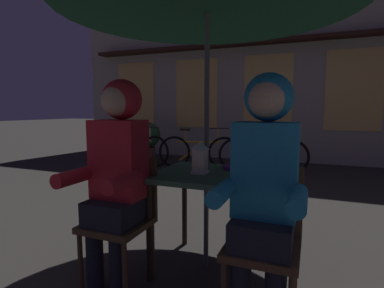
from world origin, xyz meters
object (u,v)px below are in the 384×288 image
cafe_table (206,186)px  person_right_hooded (265,175)px  person_left_hooded (117,163)px  bicycle_third (263,155)px  chair_left (123,213)px  book (237,168)px  bicycle_nearest (135,149)px  bicycle_second (199,152)px  potted_plant (147,138)px  lantern (200,157)px  chair_right (264,234)px

cafe_table → person_right_hooded: size_ratio=0.53×
cafe_table → person_left_hooded: person_left_hooded is taller
bicycle_third → cafe_table: bearing=-87.9°
chair_left → book: (0.66, 0.57, 0.26)m
person_right_hooded → book: (-0.30, 0.62, -0.09)m
bicycle_nearest → bicycle_second: 1.43m
bicycle_second → bicycle_third: same height
person_left_hooded → person_right_hooded: bearing=0.0°
bicycle_third → potted_plant: (-2.67, 0.32, 0.20)m
bicycle_third → person_left_hooded: bearing=-94.9°
cafe_table → potted_plant: 4.85m
bicycle_second → bicycle_third: bearing=0.5°
person_left_hooded → bicycle_third: 4.10m
book → lantern: bearing=-153.9°
chair_left → book: bearing=40.6°
chair_left → bicycle_nearest: size_ratio=0.52×
chair_right → lantern: bearing=148.6°
lantern → book: lantern is taller
person_left_hooded → bicycle_third: (0.34, 4.06, -0.50)m
person_right_hooded → bicycle_second: 4.49m
cafe_table → lantern: bearing=-116.5°
bicycle_second → chair_right: bearing=-64.6°
person_right_hooded → potted_plant: size_ratio=1.52×
chair_right → potted_plant: (-3.29, 4.32, 0.05)m
chair_left → chair_right: bearing=0.0°
person_right_hooded → potted_plant: 5.48m
person_right_hooded → bicycle_third: bearing=98.6°
book → bicycle_second: bearing=90.4°
cafe_table → person_right_hooded: person_right_hooded is taller
cafe_table → person_left_hooded: size_ratio=0.53×
book → chair_left: bearing=-164.0°
bicycle_nearest → lantern: bearing=-51.6°
lantern → bicycle_third: lantern is taller
cafe_table → book: (0.18, 0.20, 0.11)m
bicycle_second → bicycle_third: size_ratio=0.99×
cafe_table → bicycle_nearest: 4.50m
lantern → person_left_hooded: 0.58m
chair_left → potted_plant: bearing=118.3°
lantern → potted_plant: 4.89m
chair_right → cafe_table: bearing=142.5°
bicycle_third → bicycle_second: bearing=-179.5°
chair_right → book: bearing=118.0°
bicycle_nearest → bicycle_second: same height
chair_left → person_right_hooded: 1.03m
bicycle_second → person_left_hooded: bearing=-77.0°
lantern → bicycle_nearest: 4.55m
lantern → person_right_hooded: size_ratio=0.17×
cafe_table → bicycle_third: size_ratio=0.44×
chair_right → bicycle_third: size_ratio=0.52×
cafe_table → book: book is taller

